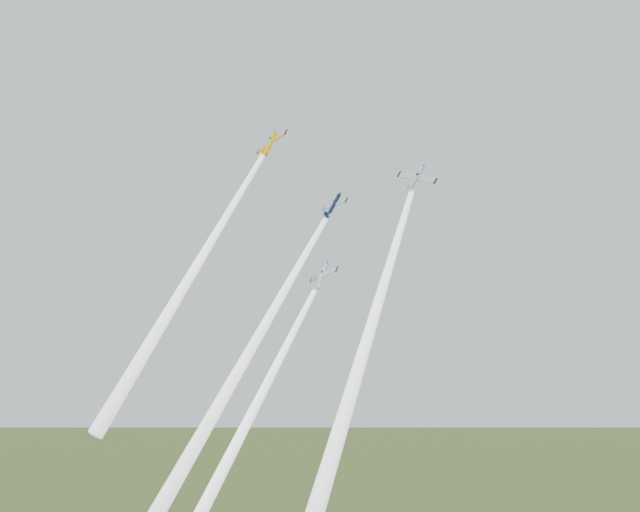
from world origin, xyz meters
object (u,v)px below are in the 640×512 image
Objects in this scene: plane_yellow at (270,143)px; plane_silver_right at (416,179)px; plane_navy at (333,205)px; plane_silver_low at (322,276)px.

plane_silver_right is at bearing 9.53° from plane_yellow.
plane_silver_right is (31.22, -1.43, -11.34)m from plane_yellow.
plane_navy is at bearing -171.74° from plane_silver_right.
plane_navy is at bearing -1.53° from plane_yellow.
plane_silver_right is (14.47, 2.65, 3.34)m from plane_navy.
plane_silver_low is (15.32, -5.49, -27.02)m from plane_yellow.
plane_silver_low is at bearing -167.79° from plane_silver_right.
plane_navy reaches higher than plane_silver_low.
plane_yellow is at bearing 174.59° from plane_silver_low.
plane_yellow reaches higher than plane_navy.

